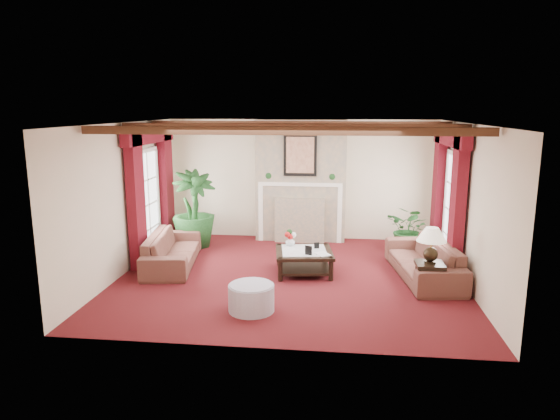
# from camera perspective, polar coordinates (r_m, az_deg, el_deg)

# --- Properties ---
(floor) EXTENTS (6.00, 6.00, 0.00)m
(floor) POSITION_cam_1_polar(r_m,az_deg,el_deg) (9.01, 1.12, -7.56)
(floor) COLOR #440C13
(floor) RESTS_ON ground
(ceiling) EXTENTS (6.00, 6.00, 0.00)m
(ceiling) POSITION_cam_1_polar(r_m,az_deg,el_deg) (8.51, 1.19, 9.87)
(ceiling) COLOR white
(ceiling) RESTS_ON floor
(back_wall) EXTENTS (6.00, 0.02, 2.70)m
(back_wall) POSITION_cam_1_polar(r_m,az_deg,el_deg) (11.36, 2.46, 3.49)
(back_wall) COLOR beige
(back_wall) RESTS_ON ground
(left_wall) EXTENTS (0.02, 5.50, 2.70)m
(left_wall) POSITION_cam_1_polar(r_m,az_deg,el_deg) (9.42, -17.34, 1.25)
(left_wall) COLOR beige
(left_wall) RESTS_ON ground
(right_wall) EXTENTS (0.02, 5.50, 2.70)m
(right_wall) POSITION_cam_1_polar(r_m,az_deg,el_deg) (8.90, 20.77, 0.44)
(right_wall) COLOR beige
(right_wall) RESTS_ON ground
(ceiling_beams) EXTENTS (6.00, 3.00, 0.12)m
(ceiling_beams) POSITION_cam_1_polar(r_m,az_deg,el_deg) (8.51, 1.19, 9.47)
(ceiling_beams) COLOR #3D2013
(ceiling_beams) RESTS_ON ceiling
(fireplace) EXTENTS (2.00, 0.52, 2.70)m
(fireplace) POSITION_cam_1_polar(r_m,az_deg,el_deg) (11.05, 2.44, 10.29)
(fireplace) COLOR #9E8566
(fireplace) RESTS_ON ground
(french_door_left) EXTENTS (0.10, 1.10, 2.16)m
(french_door_left) POSITION_cam_1_polar(r_m,az_deg,el_deg) (10.22, -15.21, 6.58)
(french_door_left) COLOR white
(french_door_left) RESTS_ON ground
(french_door_right) EXTENTS (0.10, 1.10, 2.16)m
(french_door_right) POSITION_cam_1_polar(r_m,az_deg,el_deg) (9.75, 19.51, 6.09)
(french_door_right) COLOR white
(french_door_right) RESTS_ON ground
(curtains_left) EXTENTS (0.20, 2.40, 2.55)m
(curtains_left) POSITION_cam_1_polar(r_m,az_deg,el_deg) (10.15, -14.75, 8.95)
(curtains_left) COLOR #4F0A14
(curtains_left) RESTS_ON ground
(curtains_right) EXTENTS (0.20, 2.40, 2.55)m
(curtains_right) POSITION_cam_1_polar(r_m,az_deg,el_deg) (9.70, 19.04, 8.59)
(curtains_right) COLOR #4F0A14
(curtains_right) RESTS_ON ground
(sofa_left) EXTENTS (2.30, 1.23, 0.83)m
(sofa_left) POSITION_cam_1_polar(r_m,az_deg,el_deg) (9.71, -12.22, -3.84)
(sofa_left) COLOR #3D101F
(sofa_left) RESTS_ON ground
(sofa_right) EXTENTS (2.39, 1.25, 0.87)m
(sofa_right) POSITION_cam_1_polar(r_m,az_deg,el_deg) (9.19, 16.14, -4.81)
(sofa_right) COLOR #3D101F
(sofa_right) RESTS_ON ground
(potted_palm) EXTENTS (2.53, 2.55, 0.92)m
(potted_palm) POSITION_cam_1_polar(r_m,az_deg,el_deg) (10.93, -9.75, -1.74)
(potted_palm) COLOR black
(potted_palm) RESTS_ON ground
(small_plant) EXTENTS (1.86, 1.86, 0.77)m
(small_plant) POSITION_cam_1_polar(r_m,az_deg,el_deg) (10.65, 14.59, -2.73)
(small_plant) COLOR black
(small_plant) RESTS_ON ground
(coffee_table) EXTENTS (1.14, 1.14, 0.41)m
(coffee_table) POSITION_cam_1_polar(r_m,az_deg,el_deg) (9.14, 2.75, -5.92)
(coffee_table) COLOR black
(coffee_table) RESTS_ON ground
(side_table) EXTENTS (0.54, 0.54, 0.52)m
(side_table) POSITION_cam_1_polar(r_m,az_deg,el_deg) (8.46, 16.66, -7.50)
(side_table) COLOR black
(side_table) RESTS_ON ground
(ottoman) EXTENTS (0.68, 0.68, 0.40)m
(ottoman) POSITION_cam_1_polar(r_m,az_deg,el_deg) (7.50, -3.29, -10.01)
(ottoman) COLOR gray
(ottoman) RESTS_ON ground
(table_lamp) EXTENTS (0.47, 0.47, 0.60)m
(table_lamp) POSITION_cam_1_polar(r_m,az_deg,el_deg) (8.29, 16.88, -3.84)
(table_lamp) COLOR black
(table_lamp) RESTS_ON side_table
(flower_vase) EXTENTS (0.25, 0.26, 0.18)m
(flower_vase) POSITION_cam_1_polar(r_m,az_deg,el_deg) (9.35, 1.17, -3.60)
(flower_vase) COLOR silver
(flower_vase) RESTS_ON coffee_table
(book) EXTENTS (0.23, 0.21, 0.28)m
(book) POSITION_cam_1_polar(r_m,az_deg,el_deg) (8.75, 4.32, -4.35)
(book) COLOR black
(book) RESTS_ON coffee_table
(photo_frame_a) EXTENTS (0.13, 0.07, 0.17)m
(photo_frame_a) POSITION_cam_1_polar(r_m,az_deg,el_deg) (8.78, 3.28, -4.65)
(photo_frame_a) COLOR black
(photo_frame_a) RESTS_ON coffee_table
(photo_frame_b) EXTENTS (0.10, 0.04, 0.12)m
(photo_frame_b) POSITION_cam_1_polar(r_m,az_deg,el_deg) (9.19, 4.21, -4.09)
(photo_frame_b) COLOR black
(photo_frame_b) RESTS_ON coffee_table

